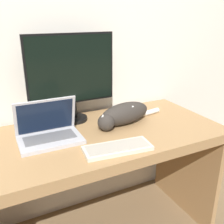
% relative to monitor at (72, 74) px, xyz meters
% --- Properties ---
extents(wall_back, '(6.40, 0.06, 2.60)m').
position_rel_monitor_xyz_m(wall_back, '(0.05, 0.16, 0.24)').
color(wall_back, silver).
rests_on(wall_back, ground_plane).
extents(desk, '(1.46, 0.68, 0.77)m').
position_rel_monitor_xyz_m(desk, '(0.05, -0.25, -0.46)').
color(desk, '#A37A4C').
rests_on(desk, ground_plane).
extents(monitor, '(0.54, 0.17, 0.54)m').
position_rel_monitor_xyz_m(monitor, '(0.00, 0.00, 0.00)').
color(monitor, black).
rests_on(monitor, desk).
extents(laptop, '(0.33, 0.22, 0.22)m').
position_rel_monitor_xyz_m(laptop, '(-0.21, -0.21, -0.25)').
color(laptop, '#B7B7BC').
rests_on(laptop, desk).
extents(external_keyboard, '(0.35, 0.17, 0.02)m').
position_rel_monitor_xyz_m(external_keyboard, '(0.07, -0.47, -0.29)').
color(external_keyboard, beige).
rests_on(external_keyboard, desk).
extents(cat, '(0.50, 0.19, 0.13)m').
position_rel_monitor_xyz_m(cat, '(0.25, -0.20, -0.23)').
color(cat, '#332D28').
rests_on(cat, desk).
extents(small_toy, '(0.05, 0.05, 0.05)m').
position_rel_monitor_xyz_m(small_toy, '(0.36, -0.00, -0.27)').
color(small_toy, '#2D6BB7').
rests_on(small_toy, desk).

